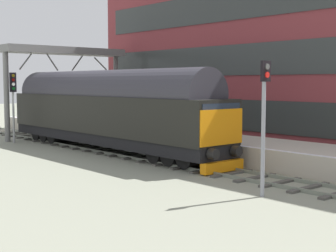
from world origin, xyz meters
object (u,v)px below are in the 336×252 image
object	(u,v)px
signal_post_mid	(13,97)
platform_number_sign	(228,115)
diesel_locomotive	(106,108)
waiting_passenger	(122,113)
signal_post_near	(264,113)

from	to	relation	value
signal_post_mid	platform_number_sign	xyz separation A→B (m)	(4.38, -14.92, -0.63)
signal_post_mid	diesel_locomotive	bearing A→B (deg)	-72.21
diesel_locomotive	waiting_passenger	distance (m)	3.36
signal_post_near	platform_number_sign	xyz separation A→B (m)	(4.38, 5.57, -0.54)
signal_post_mid	waiting_passenger	size ratio (longest dim) A/B	2.82
platform_number_sign	waiting_passenger	distance (m)	9.67
waiting_passenger	signal_post_near	bearing A→B (deg)	133.55
signal_post_near	signal_post_mid	distance (m)	20.49
signal_post_near	platform_number_sign	bearing A→B (deg)	51.80
signal_post_mid	platform_number_sign	bearing A→B (deg)	-73.64
diesel_locomotive	signal_post_mid	size ratio (longest dim) A/B	4.00
diesel_locomotive	platform_number_sign	xyz separation A→B (m)	(2.03, -7.59, -0.10)
diesel_locomotive	signal_post_near	xyz separation A→B (m)	(-2.35, -13.15, 0.44)
signal_post_near	signal_post_mid	xyz separation A→B (m)	(0.00, 20.49, 0.09)
signal_post_mid	waiting_passenger	world-z (taller)	signal_post_mid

